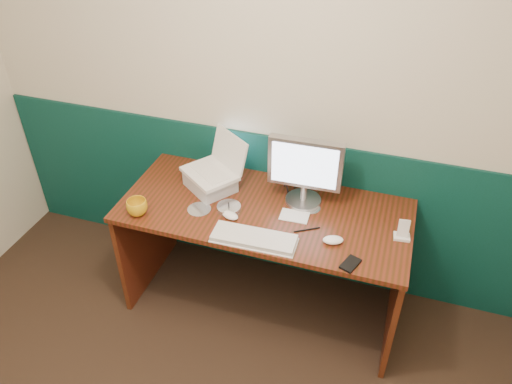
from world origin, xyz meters
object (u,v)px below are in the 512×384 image
(desk, at_px, (264,258))
(camcorder, at_px, (290,176))
(laptop, at_px, (208,157))
(keyboard, at_px, (254,239))
(mug, at_px, (137,207))
(monitor, at_px, (305,172))

(desk, bearing_deg, camcorder, 70.31)
(desk, relative_size, camcorder, 8.64)
(laptop, height_order, keyboard, laptop)
(laptop, relative_size, mug, 2.63)
(desk, xyz_separation_m, keyboard, (0.03, -0.27, 0.39))
(monitor, distance_m, camcorder, 0.18)
(camcorder, bearing_deg, monitor, -27.52)
(keyboard, bearing_deg, camcorder, 81.78)
(laptop, bearing_deg, desk, 21.42)
(desk, height_order, monitor, monitor)
(keyboard, distance_m, mug, 0.67)
(monitor, bearing_deg, laptop, -177.44)
(desk, relative_size, laptop, 5.34)
(desk, distance_m, laptop, 0.70)
(laptop, distance_m, camcorder, 0.47)
(monitor, bearing_deg, keyboard, -113.74)
(laptop, bearing_deg, monitor, 40.16)
(mug, xyz_separation_m, camcorder, (0.72, 0.48, 0.05))
(laptop, xyz_separation_m, monitor, (0.54, 0.04, -0.01))
(laptop, distance_m, keyboard, 0.56)
(laptop, bearing_deg, keyboard, -7.21)
(desk, distance_m, camcorder, 0.53)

